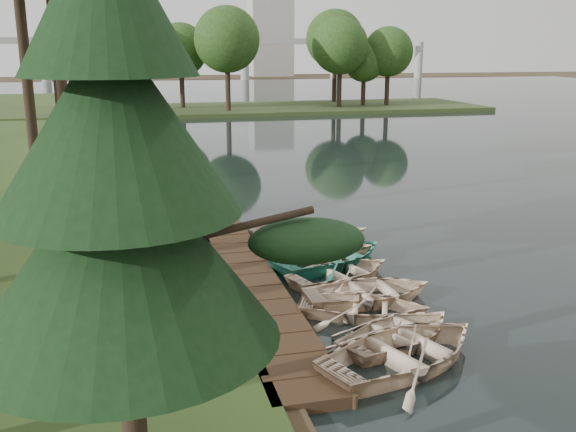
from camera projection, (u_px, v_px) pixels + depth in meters
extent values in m
plane|color=#3D2F1D|center=(292.00, 267.00, 19.40)|extent=(300.00, 300.00, 0.00)
cube|color=#352314|center=(240.00, 267.00, 19.00)|extent=(1.60, 16.00, 0.30)
cube|color=#2F3F1C|center=(250.00, 109.00, 68.17)|extent=(50.00, 14.00, 0.45)
cylinder|color=black|center=(12.00, 87.00, 62.10)|extent=(0.50, 0.50, 4.80)
sphere|color=#274718|center=(8.00, 49.00, 61.19)|extent=(5.60, 5.60, 5.60)
cylinder|color=black|center=(84.00, 86.00, 63.65)|extent=(0.50, 0.50, 4.80)
sphere|color=#274718|center=(81.00, 49.00, 62.74)|extent=(5.60, 5.60, 5.60)
cylinder|color=black|center=(153.00, 85.00, 65.19)|extent=(0.50, 0.50, 4.80)
sphere|color=#274718|center=(151.00, 49.00, 64.28)|extent=(5.60, 5.60, 5.60)
cylinder|color=black|center=(218.00, 84.00, 66.74)|extent=(0.50, 0.50, 4.80)
sphere|color=#274718|center=(217.00, 49.00, 65.83)|extent=(5.60, 5.60, 5.60)
cylinder|color=black|center=(280.00, 83.00, 68.28)|extent=(0.50, 0.50, 4.80)
sphere|color=#274718|center=(280.00, 49.00, 67.38)|extent=(5.60, 5.60, 5.60)
cylinder|color=black|center=(340.00, 83.00, 69.83)|extent=(0.50, 0.50, 4.80)
sphere|color=#274718|center=(340.00, 49.00, 68.92)|extent=(5.60, 5.60, 5.60)
cylinder|color=black|center=(396.00, 82.00, 71.38)|extent=(0.50, 0.50, 4.80)
sphere|color=#274718|center=(398.00, 49.00, 70.47)|extent=(5.60, 5.60, 5.60)
cube|color=#A5A5A0|center=(197.00, 41.00, 132.44)|extent=(90.00, 4.00, 1.20)
cylinder|color=#A5A5A0|center=(45.00, 62.00, 126.49)|extent=(1.80, 1.80, 8.00)
cylinder|color=#A5A5A0|center=(148.00, 61.00, 131.13)|extent=(1.80, 1.80, 8.00)
cylinder|color=#A5A5A0|center=(245.00, 61.00, 135.76)|extent=(1.80, 1.80, 8.00)
cylinder|color=#A5A5A0|center=(335.00, 60.00, 140.40)|extent=(1.80, 1.80, 8.00)
cylinder|color=#A5A5A0|center=(419.00, 60.00, 145.04)|extent=(1.80, 1.80, 8.00)
cube|color=#A5A5A0|center=(270.00, 38.00, 155.61)|extent=(10.00, 8.00, 18.00)
cube|color=#A5A5A0|center=(123.00, 51.00, 152.95)|extent=(8.00, 8.00, 12.00)
imported|color=beige|center=(406.00, 347.00, 13.17)|extent=(4.75, 4.11, 0.83)
imported|color=beige|center=(400.00, 329.00, 14.21)|extent=(3.84, 3.40, 0.66)
imported|color=beige|center=(364.00, 304.00, 15.65)|extent=(3.82, 3.33, 0.66)
imported|color=beige|center=(369.00, 289.00, 16.56)|extent=(3.54, 2.60, 0.71)
imported|color=beige|center=(342.00, 269.00, 18.04)|extent=(3.87, 3.29, 0.68)
imported|color=teal|center=(332.00, 253.00, 19.24)|extent=(4.73, 4.14, 0.82)
imported|color=beige|center=(315.00, 246.00, 20.04)|extent=(4.06, 3.24, 0.75)
imported|color=beige|center=(314.00, 232.00, 21.50)|extent=(3.84, 2.76, 0.79)
imported|color=beige|center=(291.00, 226.00, 22.60)|extent=(3.47, 2.82, 0.63)
imported|color=beige|center=(117.00, 214.00, 23.22)|extent=(3.61, 3.22, 0.62)
cylinder|color=black|center=(60.00, 80.00, 21.64)|extent=(0.44, 0.44, 10.19)
cylinder|color=black|center=(25.00, 62.00, 27.75)|extent=(0.46, 0.46, 11.09)
cylinder|color=black|center=(134.00, 415.00, 8.27)|extent=(0.32, 0.32, 3.04)
cone|color=black|center=(122.00, 238.00, 7.67)|extent=(3.80, 3.80, 2.60)
cone|color=black|center=(114.00, 119.00, 7.31)|extent=(2.90, 2.90, 2.25)
cone|color=#3F661E|center=(126.00, 302.00, 14.64)|extent=(0.60, 0.60, 1.01)
cone|color=#3F661E|center=(198.00, 230.00, 20.51)|extent=(0.60, 0.60, 0.99)
cone|color=#3F661E|center=(173.00, 198.00, 24.81)|extent=(0.60, 0.60, 1.06)
cone|color=#3F661E|center=(191.00, 212.00, 22.89)|extent=(0.60, 0.60, 0.93)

